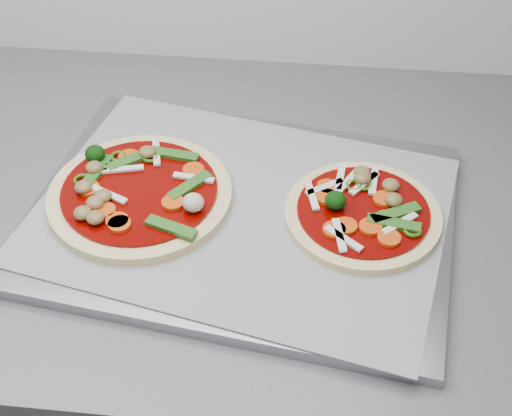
# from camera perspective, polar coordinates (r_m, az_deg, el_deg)

# --- Properties ---
(countertop) EXTENTS (3.60, 0.60, 0.04)m
(countertop) POSITION_cam_1_polar(r_m,az_deg,el_deg) (0.86, 12.95, -1.04)
(countertop) COLOR slate
(countertop) RESTS_ON base_cabinet
(baking_tray) EXTENTS (0.51, 0.41, 0.02)m
(baking_tray) POSITION_cam_1_polar(r_m,az_deg,el_deg) (0.81, -1.16, -0.55)
(baking_tray) COLOR gray
(baking_tray) RESTS_ON countertop
(parchment) EXTENTS (0.51, 0.41, 0.00)m
(parchment) POSITION_cam_1_polar(r_m,az_deg,el_deg) (0.80, -1.17, -0.10)
(parchment) COLOR gray
(parchment) RESTS_ON baking_tray
(pizza_left) EXTENTS (0.27, 0.27, 0.04)m
(pizza_left) POSITION_cam_1_polar(r_m,az_deg,el_deg) (0.82, -9.42, 1.22)
(pizza_left) COLOR beige
(pizza_left) RESTS_ON parchment
(pizza_right) EXTENTS (0.18, 0.18, 0.03)m
(pizza_right) POSITION_cam_1_polar(r_m,az_deg,el_deg) (0.80, 8.54, -0.28)
(pizza_right) COLOR beige
(pizza_right) RESTS_ON parchment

